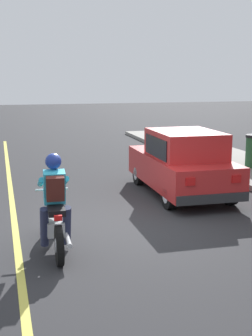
% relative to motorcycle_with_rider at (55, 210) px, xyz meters
% --- Properties ---
extents(ground_plane, '(80.00, 80.00, 0.00)m').
position_rel_motorcycle_with_rider_xyz_m(ground_plane, '(1.18, 0.79, -0.68)').
color(ground_plane, '#2B2B2D').
extents(lane_stripe, '(0.12, 19.80, 0.01)m').
position_rel_motorcycle_with_rider_xyz_m(lane_stripe, '(-0.62, 3.79, -0.67)').
color(lane_stripe, '#D1C64C').
rests_on(lane_stripe, ground).
extents(motorcycle_with_rider, '(0.56, 2.02, 1.62)m').
position_rel_motorcycle_with_rider_xyz_m(motorcycle_with_rider, '(0.00, 0.00, 0.00)').
color(motorcycle_with_rider, black).
rests_on(motorcycle_with_rider, ground).
extents(car_hatchback, '(1.69, 3.80, 1.57)m').
position_rel_motorcycle_with_rider_xyz_m(car_hatchback, '(3.39, 2.88, 0.09)').
color(car_hatchback, black).
rests_on(car_hatchback, ground).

